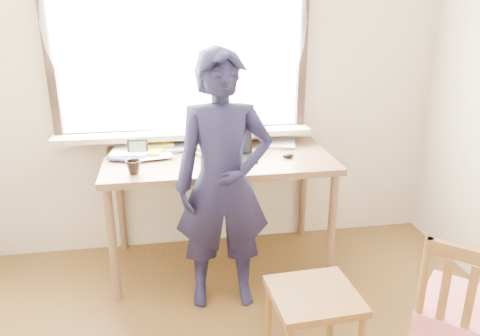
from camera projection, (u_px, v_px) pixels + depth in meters
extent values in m
cube|color=beige|center=(209.00, 80.00, 3.39)|extent=(3.50, 0.02, 2.60)
cube|color=white|center=(180.00, 38.00, 3.25)|extent=(1.70, 0.01, 1.30)
cube|color=black|center=(184.00, 133.00, 3.47)|extent=(1.82, 0.06, 0.06)
cube|color=black|center=(47.00, 40.00, 3.10)|extent=(0.06, 0.06, 1.30)
cube|color=black|center=(303.00, 36.00, 3.37)|extent=(0.06, 0.06, 1.30)
cube|color=beige|center=(185.00, 134.00, 3.40)|extent=(1.85, 0.20, 0.04)
cube|color=white|center=(180.00, 23.00, 3.14)|extent=(1.95, 0.02, 1.65)
cube|color=brown|center=(219.00, 160.00, 3.22)|extent=(1.55, 0.78, 0.04)
cylinder|color=brown|center=(113.00, 245.00, 2.94)|extent=(0.06, 0.06, 0.79)
cylinder|color=brown|center=(120.00, 202.00, 3.56)|extent=(0.06, 0.06, 0.79)
cylinder|color=brown|center=(331.00, 228.00, 3.17)|extent=(0.06, 0.06, 0.79)
cylinder|color=brown|center=(303.00, 190.00, 3.78)|extent=(0.06, 0.06, 0.79)
cube|color=black|center=(232.00, 159.00, 3.15)|extent=(0.31, 0.22, 0.02)
cube|color=black|center=(230.00, 140.00, 3.22)|extent=(0.31, 0.07, 0.21)
cube|color=black|center=(230.00, 140.00, 3.22)|extent=(0.27, 0.05, 0.17)
cube|color=black|center=(232.00, 159.00, 3.14)|extent=(0.28, 0.13, 0.00)
imported|color=white|center=(199.00, 142.00, 3.36)|extent=(0.18, 0.18, 0.10)
imported|color=black|center=(134.00, 167.00, 2.89)|extent=(0.13, 0.13, 0.09)
ellipsoid|color=black|center=(288.00, 156.00, 3.19)|extent=(0.08, 0.06, 0.03)
cube|color=white|center=(213.00, 143.00, 3.47)|extent=(0.38, 0.36, 0.02)
cube|color=red|center=(142.00, 147.00, 3.40)|extent=(0.20, 0.30, 0.01)
cube|color=white|center=(211.00, 146.00, 3.39)|extent=(0.24, 0.25, 0.02)
cube|color=white|center=(142.00, 148.00, 3.36)|extent=(0.30, 0.28, 0.00)
cube|color=white|center=(155.00, 150.00, 3.28)|extent=(0.37, 0.36, 0.01)
cube|color=white|center=(217.00, 147.00, 3.32)|extent=(0.29, 0.29, 0.02)
cube|color=white|center=(197.00, 147.00, 3.32)|extent=(0.24, 0.30, 0.01)
cube|color=white|center=(173.00, 147.00, 3.30)|extent=(0.21, 0.29, 0.02)
cube|color=white|center=(206.00, 142.00, 3.40)|extent=(0.24, 0.26, 0.02)
imported|color=white|center=(162.00, 147.00, 3.39)|extent=(0.23, 0.30, 0.03)
imported|color=white|center=(268.00, 142.00, 3.50)|extent=(0.26, 0.31, 0.02)
cube|color=black|center=(138.00, 149.00, 3.20)|extent=(0.14, 0.02, 0.11)
cube|color=#497C37|center=(138.00, 149.00, 3.20)|extent=(0.11, 0.01, 0.08)
cube|color=brown|center=(314.00, 296.00, 2.39)|extent=(0.46, 0.44, 0.04)
cylinder|color=brown|center=(268.00, 315.00, 2.59)|extent=(0.04, 0.04, 0.41)
cylinder|color=brown|center=(332.00, 306.00, 2.67)|extent=(0.04, 0.04, 0.41)
cube|color=brown|center=(466.00, 331.00, 2.15)|extent=(0.60, 0.59, 0.04)
cylinder|color=brown|center=(427.00, 334.00, 2.46)|extent=(0.04, 0.04, 0.40)
cylinder|color=brown|center=(422.00, 289.00, 2.01)|extent=(0.04, 0.04, 0.49)
cube|color=brown|center=(478.00, 258.00, 1.84)|extent=(0.31, 0.29, 0.06)
cube|color=brown|center=(468.00, 310.00, 1.92)|extent=(0.04, 0.04, 0.39)
cube|color=brown|center=(443.00, 302.00, 1.97)|extent=(0.04, 0.04, 0.39)
cube|color=red|center=(469.00, 316.00, 2.12)|extent=(0.58, 0.58, 0.13)
imported|color=black|center=(223.00, 184.00, 2.81)|extent=(0.60, 0.41, 1.62)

